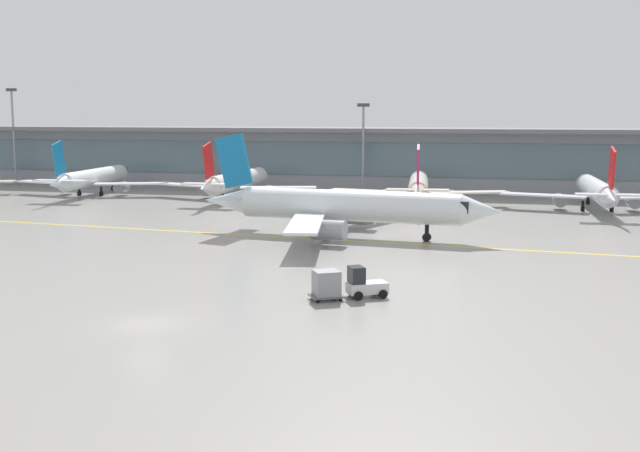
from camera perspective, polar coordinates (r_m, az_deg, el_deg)
The scene contains 12 objects.
ground_plane at distance 47.24m, azimuth -12.33°, elevation -6.90°, with size 400.00×400.00×0.00m, color gray.
taxiway_centreline_stripe at distance 75.46m, azimuth 1.85°, elevation -1.04°, with size 110.00×0.36×0.01m, color yellow.
terminal_concourse at distance 124.27m, azimuth 3.98°, elevation 4.89°, with size 178.45×11.00×9.60m.
gate_airplane_1 at distance 120.36m, azimuth -15.94°, elevation 3.32°, with size 23.30×25.09×8.31m.
gate_airplane_2 at distance 111.15m, azimuth -5.97°, elevation 3.21°, with size 23.33×25.06×8.31m.
gate_airplane_3 at distance 104.11m, azimuth 7.06°, elevation 2.85°, with size 23.22×25.10×8.31m.
gate_airplane_4 at distance 103.57m, azimuth 19.20°, elevation 2.43°, with size 23.32×25.08×8.31m.
taxiing_regional_jet at distance 77.10m, azimuth 1.88°, elevation 1.41°, with size 30.21×27.94×10.00m.
baggage_tug at distance 52.54m, azimuth 3.17°, elevation -4.18°, with size 2.95×2.54×2.10m.
cargo_dolly_lead at distance 51.72m, azimuth 0.46°, elevation -4.18°, with size 2.62×2.43×1.94m.
apron_light_mast_0 at distance 140.22m, azimuth -21.11°, elevation 6.25°, with size 1.80×0.36×15.82m.
apron_light_mast_1 at distance 117.30m, azimuth 3.11°, elevation 5.87°, with size 1.80×0.36×13.27m.
Camera 1 is at (19.94, -41.05, 12.20)m, focal length 44.65 mm.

